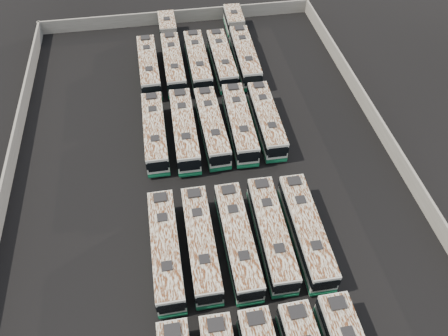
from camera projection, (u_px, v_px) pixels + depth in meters
ground at (209, 184)px, 49.70m from camera, size 140.00×140.00×0.00m
perimeter_wall at (209, 177)px, 48.89m from camera, size 45.20×73.20×2.20m
bus_midfront_far_left at (166, 249)px, 41.81m from camera, size 2.70×12.41×3.49m
bus_midfront_left at (201, 243)px, 42.31m from camera, size 2.58×12.16×3.43m
bus_midfront_center at (238, 240)px, 42.54m from camera, size 2.73×12.34×3.47m
bus_midfront_right at (271, 233)px, 43.07m from camera, size 2.80×12.37×3.48m
bus_midfront_far_right at (306, 230)px, 43.26m from camera, size 2.74×12.45×3.50m
bus_midback_far_left at (155, 132)px, 52.93m from camera, size 2.59×12.19×3.43m
bus_midback_left at (184, 130)px, 53.11m from camera, size 2.82×12.72×3.58m
bus_midback_center at (212, 126)px, 53.58m from camera, size 2.88×12.41×3.48m
bus_midback_right at (239, 123)px, 53.98m from camera, size 2.92×12.58×3.53m
bus_midback_far_right at (266, 120)px, 54.46m from camera, size 2.76×12.24×3.44m
bus_back_far_left at (149, 67)px, 62.11m from camera, size 2.82×12.36×3.47m
bus_back_left at (171, 51)px, 64.73m from camera, size 2.67×19.33×3.51m
bus_back_center at (198, 62)px, 62.84m from camera, size 2.70×12.61×3.55m
bus_back_right at (222, 60)px, 63.20m from camera, size 2.71×12.40×3.49m
bus_back_far_right at (241, 44)px, 65.96m from camera, size 3.17×19.71×3.56m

